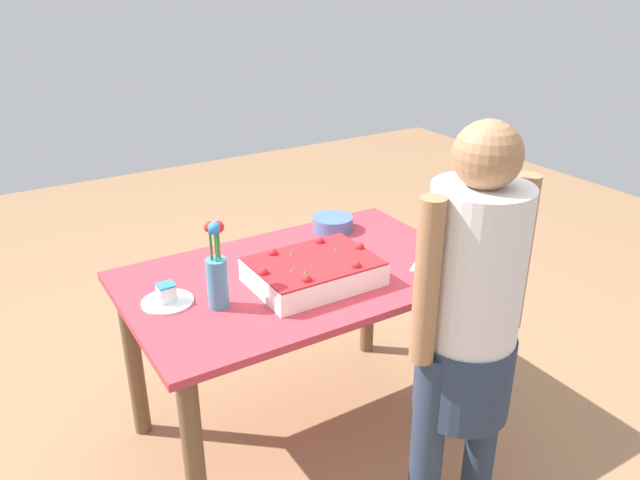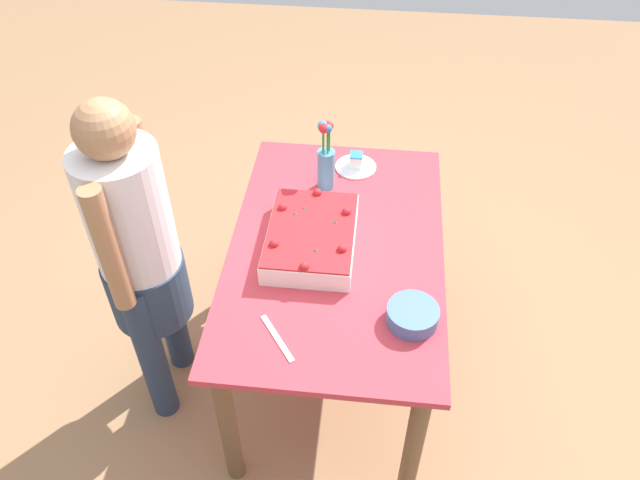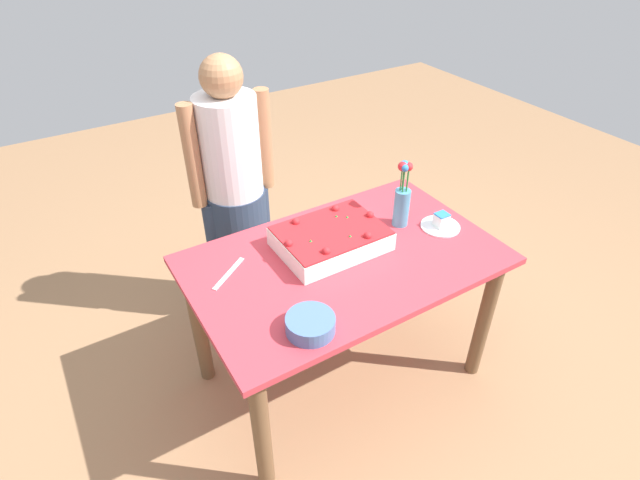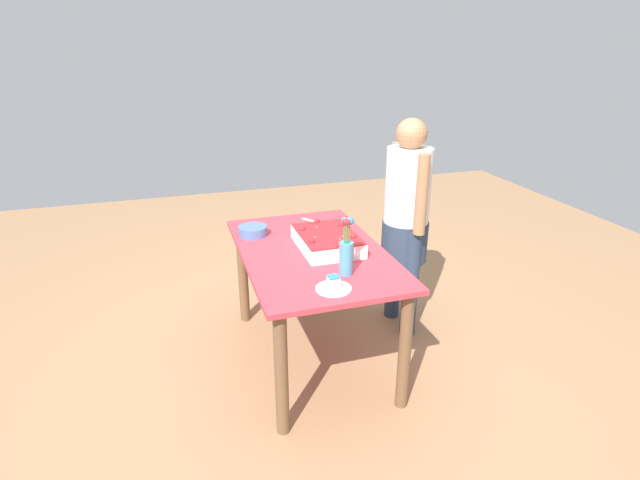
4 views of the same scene
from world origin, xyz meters
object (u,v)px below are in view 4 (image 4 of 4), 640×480
at_px(serving_plate_with_slice, 334,286).
at_px(cake_knife, 315,222).
at_px(flower_vase, 346,250).
at_px(person_standing, 406,214).
at_px(sheet_cake, 327,240).
at_px(fruit_bowl, 253,231).

bearing_deg(serving_plate_with_slice, cake_knife, 168.48).
distance_m(cake_knife, flower_vase, 0.86).
height_order(cake_knife, person_standing, person_standing).
distance_m(sheet_cake, cake_knife, 0.47).
height_order(serving_plate_with_slice, person_standing, person_standing).
bearing_deg(fruit_bowl, sheet_cake, 49.39).
distance_m(flower_vase, fruit_bowl, 0.82).
height_order(serving_plate_with_slice, fruit_bowl, serving_plate_with_slice).
bearing_deg(flower_vase, fruit_bowl, -152.29).
relative_size(serving_plate_with_slice, flower_vase, 0.57).
relative_size(sheet_cake, fruit_bowl, 2.53).
bearing_deg(person_standing, cake_knife, -26.03).
xyz_separation_m(flower_vase, fruit_bowl, (-0.72, -0.38, -0.11)).
relative_size(flower_vase, person_standing, 0.22).
distance_m(sheet_cake, person_standing, 0.65).
bearing_deg(person_standing, sheet_cake, 17.14).
bearing_deg(flower_vase, cake_knife, 174.57).
height_order(cake_knife, flower_vase, flower_vase).
height_order(serving_plate_with_slice, flower_vase, flower_vase).
xyz_separation_m(serving_plate_with_slice, fruit_bowl, (-0.87, -0.26, 0.01)).
xyz_separation_m(sheet_cake, flower_vase, (0.38, -0.02, 0.09)).
relative_size(cake_knife, person_standing, 0.15).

